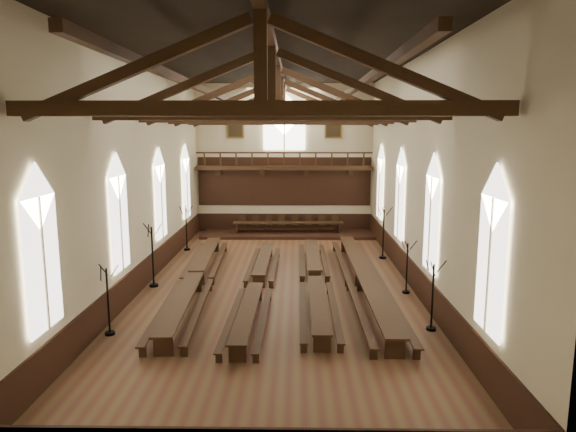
# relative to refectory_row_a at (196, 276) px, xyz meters

# --- Properties ---
(ground) EXTENTS (26.00, 26.00, 0.00)m
(ground) POSITION_rel_refectory_row_a_xyz_m (3.62, 0.29, -0.56)
(ground) COLOR brown
(ground) RESTS_ON ground
(room_walls) EXTENTS (26.00, 26.00, 26.00)m
(room_walls) POSITION_rel_refectory_row_a_xyz_m (3.62, 0.29, 5.90)
(room_walls) COLOR beige
(room_walls) RESTS_ON ground
(wainscot_band) EXTENTS (12.00, 26.00, 1.20)m
(wainscot_band) POSITION_rel_refectory_row_a_xyz_m (3.62, 0.29, 0.04)
(wainscot_band) COLOR black
(wainscot_band) RESTS_ON ground
(side_windows) EXTENTS (11.85, 19.80, 4.50)m
(side_windows) POSITION_rel_refectory_row_a_xyz_m (3.62, 0.29, 3.18)
(side_windows) COLOR white
(side_windows) RESTS_ON room_walls
(end_window) EXTENTS (2.80, 0.12, 3.80)m
(end_window) POSITION_rel_refectory_row_a_xyz_m (3.62, 13.19, 6.66)
(end_window) COLOR white
(end_window) RESTS_ON room_walls
(minstrels_gallery) EXTENTS (11.80, 1.24, 3.70)m
(minstrels_gallery) POSITION_rel_refectory_row_a_xyz_m (3.62, 12.95, 3.35)
(minstrels_gallery) COLOR #3A2312
(minstrels_gallery) RESTS_ON room_walls
(portraits) EXTENTS (7.75, 0.09, 1.45)m
(portraits) POSITION_rel_refectory_row_a_xyz_m (3.62, 13.19, 6.54)
(portraits) COLOR brown
(portraits) RESTS_ON room_walls
(roof_trusses) EXTENTS (11.70, 25.70, 2.80)m
(roof_trusses) POSITION_rel_refectory_row_a_xyz_m (3.62, 0.29, 7.66)
(roof_trusses) COLOR #3A2312
(roof_trusses) RESTS_ON room_walls
(refectory_row_a) EXTENTS (1.89, 14.61, 0.77)m
(refectory_row_a) POSITION_rel_refectory_row_a_xyz_m (0.00, 0.00, 0.00)
(refectory_row_a) COLOR #3A2312
(refectory_row_a) RESTS_ON ground
(refectory_row_b) EXTENTS (1.45, 13.72, 0.68)m
(refectory_row_b) POSITION_rel_refectory_row_a_xyz_m (2.77, -0.75, -0.07)
(refectory_row_b) COLOR #3A2312
(refectory_row_b) RESTS_ON ground
(refectory_row_c) EXTENTS (1.44, 13.92, 0.70)m
(refectory_row_c) POSITION_rel_refectory_row_a_xyz_m (5.29, 0.09, -0.05)
(refectory_row_c) COLOR #3A2312
(refectory_row_c) RESTS_ON ground
(refectory_row_d) EXTENTS (1.66, 14.81, 0.79)m
(refectory_row_d) POSITION_rel_refectory_row_a_xyz_m (7.40, 0.06, 0.02)
(refectory_row_d) COLOR #3A2312
(refectory_row_d) RESTS_ON ground
(dais) EXTENTS (11.40, 3.01, 0.20)m
(dais) POSITION_rel_refectory_row_a_xyz_m (3.91, 11.69, -0.46)
(dais) COLOR black
(dais) RESTS_ON ground
(high_table) EXTENTS (7.32, 1.06, 0.68)m
(high_table) POSITION_rel_refectory_row_a_xyz_m (3.91, 11.69, 0.22)
(high_table) COLOR #3A2312
(high_table) RESTS_ON dais
(high_chairs) EXTENTS (6.74, 0.44, 0.99)m
(high_chairs) POSITION_rel_refectory_row_a_xyz_m (3.91, 12.41, 0.18)
(high_chairs) COLOR #3A2312
(high_chairs) RESTS_ON dais
(candelabrum_left_near) EXTENTS (0.71, 0.75, 2.47)m
(candelabrum_left_near) POSITION_rel_refectory_row_a_xyz_m (-1.93, -5.25, 0.19)
(candelabrum_left_near) COLOR black
(candelabrum_left_near) RESTS_ON ground
(candelabrum_left_mid) EXTENTS (0.87, 0.83, 2.87)m
(candelabrum_left_mid) POSITION_rel_refectory_row_a_xyz_m (-1.93, 0.24, 0.32)
(candelabrum_left_mid) COLOR black
(candelabrum_left_mid) RESTS_ON ground
(candelabrum_left_far) EXTENTS (0.80, 0.75, 2.64)m
(candelabrum_left_far) POSITION_rel_refectory_row_a_xyz_m (-1.93, 7.30, 0.24)
(candelabrum_left_far) COLOR black
(candelabrum_left_far) RESTS_ON ground
(candelabrum_right_near) EXTENTS (0.71, 0.77, 2.51)m
(candelabrum_right_near) POSITION_rel_refectory_row_a_xyz_m (9.17, -4.66, 0.21)
(candelabrum_right_near) COLOR black
(candelabrum_right_near) RESTS_ON ground
(candelabrum_right_mid) EXTENTS (0.66, 0.70, 2.31)m
(candelabrum_right_mid) POSITION_rel_refectory_row_a_xyz_m (9.17, -0.51, 0.14)
(candelabrum_right_mid) COLOR black
(candelabrum_right_mid) RESTS_ON ground
(candelabrum_right_far) EXTENTS (0.84, 0.85, 2.86)m
(candelabrum_right_far) POSITION_rel_refectory_row_a_xyz_m (9.17, 5.54, 0.31)
(candelabrum_right_far) COLOR black
(candelabrum_right_far) RESTS_ON ground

